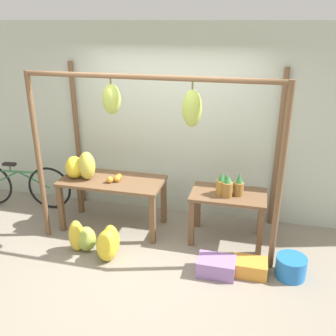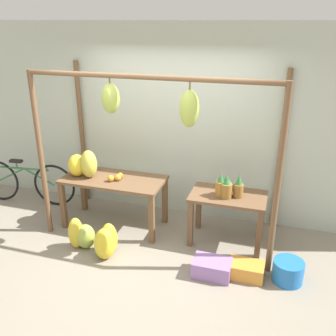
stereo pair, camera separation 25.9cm
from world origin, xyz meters
TOP-DOWN VIEW (x-y plane):
  - ground_plane at (0.00, 0.00)m, footprint 20.00×20.00m
  - shop_wall_back at (0.00, 1.52)m, footprint 8.00×0.08m
  - stall_awning at (0.03, 0.62)m, footprint 3.08×1.21m
  - display_table_main at (-0.69, 0.79)m, footprint 1.43×0.68m
  - display_table_side at (0.92, 0.83)m, footprint 0.98×0.60m
  - banana_pile_on_table at (-1.12, 0.73)m, footprint 0.53×0.34m
  - orange_pile at (-0.62, 0.74)m, footprint 0.17×0.23m
  - pineapple_cluster at (0.91, 0.78)m, footprint 0.35×0.23m
  - banana_pile_ground_left at (-0.87, 0.11)m, footprint 0.40×0.31m
  - banana_pile_ground_right at (-0.48, 0.05)m, footprint 0.34×0.43m
  - fruit_crate_white at (0.88, 0.05)m, footprint 0.44×0.30m
  - blue_bucket at (1.73, 0.20)m, footprint 0.35×0.35m
  - parked_bicycle at (-2.36, 1.02)m, footprint 1.67×0.21m
  - fruit_crate_purple at (1.27, 0.14)m, footprint 0.40×0.27m

SIDE VIEW (x-z plane):
  - ground_plane at x=0.00m, z-range 0.00..0.00m
  - fruit_crate_purple at x=1.27m, z-range 0.00..0.18m
  - fruit_crate_white at x=0.88m, z-range 0.00..0.20m
  - blue_bucket at x=1.73m, z-range 0.00..0.26m
  - banana_pile_ground_left at x=-0.87m, z-range -0.03..0.41m
  - banana_pile_ground_right at x=-0.48m, z-range -0.02..0.41m
  - parked_bicycle at x=-2.36m, z-range 0.00..0.73m
  - display_table_side at x=0.92m, z-range 0.20..0.90m
  - display_table_main at x=-0.69m, z-range 0.25..0.99m
  - orange_pile at x=-0.62m, z-range 0.74..0.83m
  - pineapple_cluster at x=0.91m, z-range 0.66..0.97m
  - banana_pile_on_table at x=-1.12m, z-range 0.72..1.11m
  - shop_wall_back at x=0.00m, z-range 0.00..2.80m
  - stall_awning at x=0.03m, z-range 0.43..2.68m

